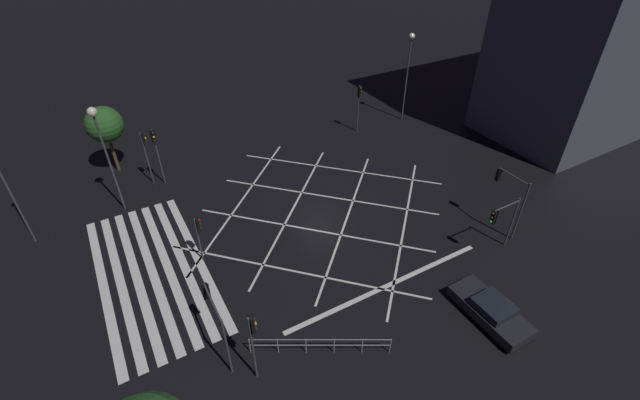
# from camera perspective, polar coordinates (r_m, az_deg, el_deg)

# --- Properties ---
(ground_plane) EXTENTS (200.00, 200.00, 0.00)m
(ground_plane) POSITION_cam_1_polar(r_m,az_deg,el_deg) (30.18, 0.00, -1.65)
(ground_plane) COLOR black
(road_markings) EXTENTS (19.97, 24.50, 0.01)m
(road_markings) POSITION_cam_1_polar(r_m,az_deg,el_deg) (27.74, -13.84, -7.05)
(road_markings) COLOR silver
(road_markings) RESTS_ON ground_plane
(traffic_light_nw_main) EXTENTS (0.39, 0.36, 4.45)m
(traffic_light_nw_main) POSITION_cam_1_polar(r_m,az_deg,el_deg) (39.41, 5.24, 13.22)
(traffic_light_nw_main) COLOR #424244
(traffic_light_nw_main) RESTS_ON ground_plane
(traffic_light_sw_main) EXTENTS (0.39, 0.36, 4.59)m
(traffic_light_sw_main) POSITION_cam_1_polar(r_m,az_deg,el_deg) (33.60, -21.03, 6.69)
(traffic_light_sw_main) COLOR #424244
(traffic_light_sw_main) RESTS_ON ground_plane
(traffic_light_se_main) EXTENTS (2.70, 0.36, 3.89)m
(traffic_light_se_main) POSITION_cam_1_polar(r_m,az_deg,el_deg) (20.81, -13.95, -14.29)
(traffic_light_se_main) COLOR #424244
(traffic_light_se_main) RESTS_ON ground_plane
(traffic_light_se_cross) EXTENTS (0.36, 0.39, 4.27)m
(traffic_light_se_cross) POSITION_cam_1_polar(r_m,az_deg,el_deg) (19.46, -8.94, -17.45)
(traffic_light_se_cross) COLOR #424244
(traffic_light_se_cross) RESTS_ON ground_plane
(traffic_light_sw_cross) EXTENTS (0.36, 0.39, 4.32)m
(traffic_light_sw_cross) POSITION_cam_1_polar(r_m,az_deg,el_deg) (34.11, -22.26, 6.47)
(traffic_light_sw_cross) COLOR #424244
(traffic_light_sw_cross) RESTS_ON ground_plane
(traffic_light_ne_cross) EXTENTS (0.36, 2.29, 3.69)m
(traffic_light_ne_cross) POSITION_cam_1_polar(r_m,az_deg,el_deg) (27.59, 23.07, -2.20)
(traffic_light_ne_cross) COLOR #424244
(traffic_light_ne_cross) RESTS_ON ground_plane
(traffic_light_ne_main) EXTENTS (2.49, 0.36, 4.34)m
(traffic_light_ne_main) POSITION_cam_1_polar(r_m,az_deg,el_deg) (29.44, 23.87, 1.34)
(traffic_light_ne_main) COLOR #424244
(traffic_light_ne_main) RESTS_ON ground_plane
(traffic_light_median_south) EXTENTS (0.36, 0.39, 3.20)m
(traffic_light_median_south) POSITION_cam_1_polar(r_m,az_deg,el_deg) (26.14, -15.90, -3.91)
(traffic_light_median_south) COLOR #424244
(traffic_light_median_south) RESTS_ON ground_plane
(street_lamp_east) EXTENTS (0.61, 0.61, 7.75)m
(street_lamp_east) POSITION_cam_1_polar(r_m,az_deg,el_deg) (30.67, -27.34, 7.91)
(street_lamp_east) COLOR #424244
(street_lamp_east) RESTS_ON ground_plane
(street_lamp_west) EXTENTS (0.57, 0.57, 8.21)m
(street_lamp_west) POSITION_cam_1_polar(r_m,az_deg,el_deg) (41.42, 11.81, 18.15)
(street_lamp_west) COLOR #424244
(street_lamp_west) RESTS_ON ground_plane
(street_lamp_far) EXTENTS (0.42, 0.42, 8.25)m
(street_lamp_far) POSITION_cam_1_polar(r_m,az_deg,el_deg) (30.84, -36.90, 2.94)
(street_lamp_far) COLOR #424244
(street_lamp_far) RESTS_ON ground_plane
(street_tree_far) EXTENTS (2.77, 2.77, 5.44)m
(street_tree_far) POSITION_cam_1_polar(r_m,az_deg,el_deg) (36.58, -26.82, 8.94)
(street_tree_far) COLOR brown
(street_tree_far) RESTS_ON ground_plane
(waiting_car) EXTENTS (4.46, 1.88, 1.23)m
(waiting_car) POSITION_cam_1_polar(r_m,az_deg,el_deg) (24.92, 21.79, -13.46)
(waiting_car) COLOR black
(waiting_car) RESTS_ON ground_plane
(pedestrian_railing) EXTENTS (3.44, 6.02, 1.05)m
(pedestrian_railing) POSITION_cam_1_polar(r_m,az_deg,el_deg) (21.90, 0.00, -18.65)
(pedestrian_railing) COLOR #9EA0A5
(pedestrian_railing) RESTS_ON ground_plane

